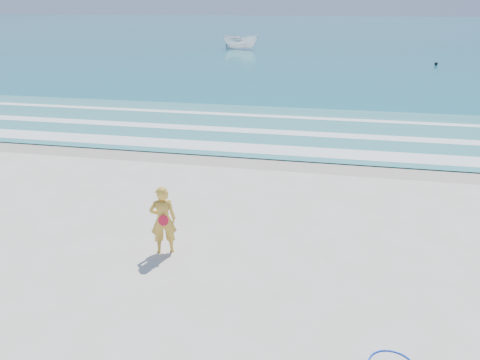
# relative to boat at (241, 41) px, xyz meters

# --- Properties ---
(ground) EXTENTS (400.00, 400.00, 0.00)m
(ground) POSITION_rel_boat_xyz_m (10.04, -54.12, -1.01)
(ground) COLOR silver
(ground) RESTS_ON ground
(wet_sand) EXTENTS (400.00, 2.40, 0.00)m
(wet_sand) POSITION_rel_boat_xyz_m (10.04, -45.12, -1.01)
(wet_sand) COLOR #B2A893
(wet_sand) RESTS_ON ground
(ocean) EXTENTS (400.00, 190.00, 0.04)m
(ocean) POSITION_rel_boat_xyz_m (10.04, 50.88, -0.99)
(ocean) COLOR #19727F
(ocean) RESTS_ON ground
(shallow) EXTENTS (400.00, 10.00, 0.01)m
(shallow) POSITION_rel_boat_xyz_m (10.04, -40.12, -0.97)
(shallow) COLOR #59B7AD
(shallow) RESTS_ON ocean
(foam_near) EXTENTS (400.00, 1.40, 0.01)m
(foam_near) POSITION_rel_boat_xyz_m (10.04, -43.82, -0.96)
(foam_near) COLOR white
(foam_near) RESTS_ON shallow
(foam_mid) EXTENTS (400.00, 0.90, 0.01)m
(foam_mid) POSITION_rel_boat_xyz_m (10.04, -40.92, -0.96)
(foam_mid) COLOR white
(foam_mid) RESTS_ON shallow
(foam_far) EXTENTS (400.00, 0.60, 0.01)m
(foam_far) POSITION_rel_boat_xyz_m (10.04, -37.62, -0.96)
(foam_far) COLOR white
(foam_far) RESTS_ON shallow
(boat) EXTENTS (5.30, 2.78, 1.95)m
(boat) POSITION_rel_boat_xyz_m (0.00, 0.00, 0.00)
(boat) COLOR white
(boat) RESTS_ON ocean
(buoy) EXTENTS (0.35, 0.35, 0.35)m
(buoy) POSITION_rel_boat_xyz_m (22.42, -12.62, -0.80)
(buoy) COLOR black
(buoy) RESTS_ON ocean
(woman) EXTENTS (0.78, 0.65, 1.82)m
(woman) POSITION_rel_boat_xyz_m (8.83, -53.04, -0.10)
(woman) COLOR gold
(woman) RESTS_ON ground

